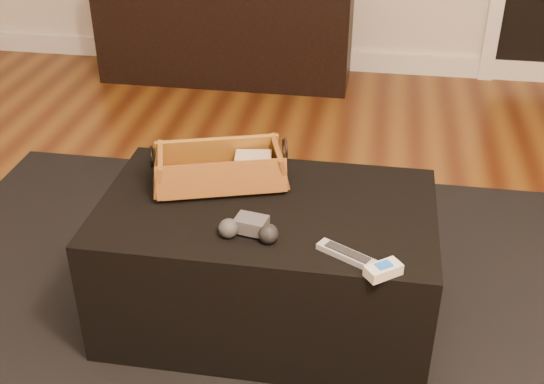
% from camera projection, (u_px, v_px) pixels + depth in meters
% --- Properties ---
extents(baseboard, '(5.00, 0.04, 0.12)m').
position_uv_depth(baseboard, '(342.00, 60.00, 4.14)').
color(baseboard, white).
rests_on(baseboard, floor).
extents(media_cabinet, '(1.43, 0.45, 0.56)m').
position_uv_depth(media_cabinet, '(226.00, 30.00, 3.93)').
color(media_cabinet, black).
rests_on(media_cabinet, floor).
extents(area_rug, '(2.60, 2.00, 0.01)m').
position_uv_depth(area_rug, '(264.00, 325.00, 2.20)').
color(area_rug, black).
rests_on(area_rug, floor).
extents(ottoman, '(1.00, 0.60, 0.42)m').
position_uv_depth(ottoman, '(267.00, 262.00, 2.13)').
color(ottoman, black).
rests_on(ottoman, area_rug).
extents(tv_remote, '(0.22, 0.13, 0.02)m').
position_uv_depth(tv_remote, '(214.00, 179.00, 2.10)').
color(tv_remote, black).
rests_on(tv_remote, wicker_basket).
extents(cloth_bundle, '(0.12, 0.09, 0.06)m').
position_uv_depth(cloth_bundle, '(253.00, 163.00, 2.15)').
color(cloth_bundle, '#CAAE8C').
rests_on(cloth_bundle, wicker_basket).
extents(wicker_basket, '(0.45, 0.32, 0.14)m').
position_uv_depth(wicker_basket, '(220.00, 170.00, 2.11)').
color(wicker_basket, '#9F5E23').
rests_on(wicker_basket, ottoman).
extents(game_controller, '(0.17, 0.10, 0.06)m').
position_uv_depth(game_controller, '(250.00, 228.00, 1.87)').
color(game_controller, '#3D3D41').
rests_on(game_controller, ottoman).
extents(silver_remote, '(0.17, 0.12, 0.02)m').
position_uv_depth(silver_remote, '(347.00, 255.00, 1.79)').
color(silver_remote, '#A8ACAF').
rests_on(silver_remote, ottoman).
extents(cream_gadget, '(0.10, 0.09, 0.03)m').
position_uv_depth(cream_gadget, '(383.00, 270.00, 1.73)').
color(cream_gadget, beige).
rests_on(cream_gadget, ottoman).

